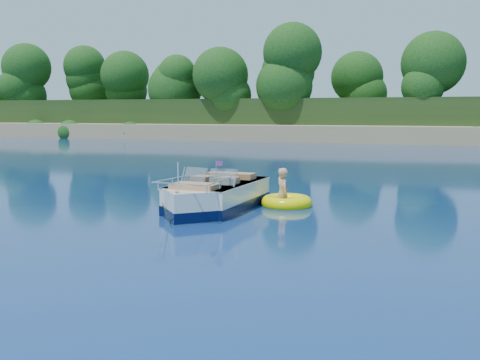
{
  "coord_description": "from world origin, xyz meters",
  "views": [
    {
      "loc": [
        5.21,
        -12.19,
        2.74
      ],
      "look_at": [
        0.49,
        1.77,
        0.85
      ],
      "focal_mm": 40.0,
      "sensor_mm": 36.0,
      "label": 1
    }
  ],
  "objects": [
    {
      "name": "boy",
      "position": [
        1.43,
        2.83,
        0.0
      ],
      "size": [
        0.79,
        0.91,
        1.66
      ],
      "primitive_type": "imported",
      "rotation": [
        0.0,
        -0.17,
        2.18
      ],
      "color": "#E0A575",
      "rests_on": "ground"
    },
    {
      "name": "shoreline",
      "position": [
        0.0,
        63.77,
        0.98
      ],
      "size": [
        170.0,
        59.0,
        6.0
      ],
      "color": "#9B7E5A",
      "rests_on": "ground"
    },
    {
      "name": "ground",
      "position": [
        0.0,
        0.0,
        0.0
      ],
      "size": [
        160.0,
        160.0,
        0.0
      ],
      "primitive_type": "plane",
      "color": "#0B234F",
      "rests_on": "ground"
    },
    {
      "name": "motorboat",
      "position": [
        -0.21,
        1.52,
        0.33
      ],
      "size": [
        2.1,
        5.18,
        1.72
      ],
      "rotation": [
        0.0,
        0.0,
        -0.07
      ],
      "color": "silver",
      "rests_on": "ground"
    },
    {
      "name": "tow_tube",
      "position": [
        1.56,
        2.87,
        0.1
      ],
      "size": [
        1.78,
        1.78,
        0.4
      ],
      "rotation": [
        0.0,
        0.0,
        -0.21
      ],
      "color": "#F9F400",
      "rests_on": "ground"
    },
    {
      "name": "treeline",
      "position": [
        0.04,
        41.01,
        5.55
      ],
      "size": [
        150.0,
        7.12,
        8.19
      ],
      "color": "black",
      "rests_on": "ground"
    }
  ]
}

